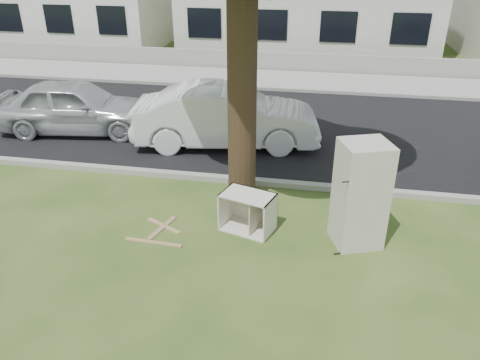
% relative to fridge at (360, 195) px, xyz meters
% --- Properties ---
extents(ground, '(120.00, 120.00, 0.00)m').
position_rel_fridge_xyz_m(ground, '(-1.77, -0.66, -0.90)').
color(ground, '#2B4819').
extents(road, '(120.00, 7.00, 0.01)m').
position_rel_fridge_xyz_m(road, '(-1.77, 5.34, -0.90)').
color(road, black).
rests_on(road, ground).
extents(kerb_near, '(120.00, 0.18, 0.12)m').
position_rel_fridge_xyz_m(kerb_near, '(-1.77, 1.79, -0.90)').
color(kerb_near, gray).
rests_on(kerb_near, ground).
extents(kerb_far, '(120.00, 0.18, 0.12)m').
position_rel_fridge_xyz_m(kerb_far, '(-1.77, 8.89, -0.90)').
color(kerb_far, gray).
rests_on(kerb_far, ground).
extents(sidewalk, '(120.00, 2.80, 0.01)m').
position_rel_fridge_xyz_m(sidewalk, '(-1.77, 10.34, -0.90)').
color(sidewalk, gray).
rests_on(sidewalk, ground).
extents(low_wall, '(120.00, 0.15, 0.70)m').
position_rel_fridge_xyz_m(low_wall, '(-1.77, 11.94, -0.55)').
color(low_wall, gray).
rests_on(low_wall, ground).
extents(fridge, '(0.94, 0.91, 1.81)m').
position_rel_fridge_xyz_m(fridge, '(0.00, 0.00, 0.00)').
color(fridge, silver).
rests_on(fridge, ground).
extents(cabinet, '(1.02, 0.80, 0.70)m').
position_rel_fridge_xyz_m(cabinet, '(-1.86, 0.04, -0.55)').
color(cabinet, beige).
rests_on(cabinet, ground).
extents(plank_a, '(1.03, 0.13, 0.02)m').
position_rel_fridge_xyz_m(plank_a, '(-3.37, -0.68, -0.89)').
color(plank_a, '#A07F4D').
rests_on(plank_a, ground).
extents(plank_b, '(0.74, 0.44, 0.02)m').
position_rel_fridge_xyz_m(plank_b, '(-3.37, -0.15, -0.89)').
color(plank_b, tan).
rests_on(plank_b, ground).
extents(plank_c, '(0.30, 0.81, 0.02)m').
position_rel_fridge_xyz_m(plank_c, '(-3.37, -0.22, -0.89)').
color(plank_c, '#9F7658').
rests_on(plank_c, ground).
extents(car_center, '(4.73, 2.30, 1.49)m').
position_rel_fridge_xyz_m(car_center, '(-3.06, 3.83, -0.16)').
color(car_center, silver).
rests_on(car_center, ground).
extents(car_left, '(4.32, 2.21, 1.41)m').
position_rel_fridge_xyz_m(car_left, '(-7.17, 4.01, -0.20)').
color(car_left, '#AFB2B7').
rests_on(car_left, ground).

